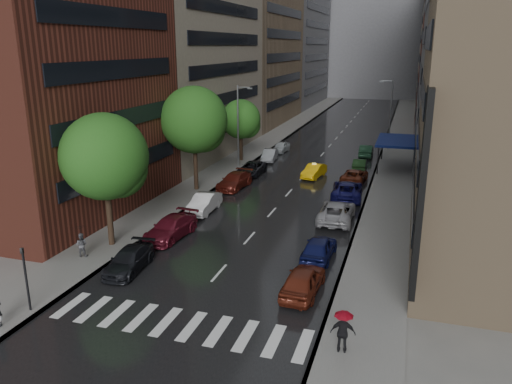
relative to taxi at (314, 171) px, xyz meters
The scene contains 20 objects.
ground 28.35m from the taxi, 92.33° to the right, with size 220.00×220.00×0.00m, color gray.
road 21.72m from the taxi, 93.04° to the left, with size 14.00×140.00×0.01m, color black.
sidewalk_left 23.95m from the taxi, 115.09° to the left, with size 4.00×140.00×0.15m, color gray.
sidewalk_right 23.07m from the taxi, 70.10° to the left, with size 4.00×140.00×0.15m, color gray.
crosswalk 30.34m from the taxi, 91.80° to the right, with size 13.15×2.80×0.01m.
buildings_left 37.73m from the taxi, 117.92° to the left, with size 8.00×108.00×38.00m.
buildings_right 34.68m from the taxi, 63.99° to the left, with size 8.05×109.10×36.00m.
building_far 90.99m from the taxi, 90.73° to the left, with size 40.00×14.00×32.00m, color slate.
tree_near 25.16m from the taxi, 113.42° to the right, with size 5.75×5.75×9.16m.
tree_mid 14.08m from the taxi, 140.05° to the right, with size 6.16×6.16×9.82m.
tree_far 11.78m from the taxi, 152.84° to the left, with size 4.59×4.59×7.32m.
taxi is the anchor object (origin of this frame).
parked_cars_left 10.81m from the taxi, 127.29° to the right, with size 2.57×41.52×1.52m.
parked_cars_right 9.53m from the taxi, 63.52° to the right, with size 3.07×42.02×1.58m.
ped_black_umbrella 26.98m from the taxi, 112.70° to the right, with size 0.96×0.98×2.09m.
ped_red_umbrella 31.28m from the taxi, 76.83° to the right, with size 1.14×0.82×2.01m.
traffic_light 32.78m from the taxi, 105.50° to the right, with size 0.18×0.15×3.45m.
street_lamp_left 9.96m from the taxi, 169.27° to the left, with size 1.74×0.22×9.00m.
street_lamp_right 18.41m from the taxi, 68.50° to the left, with size 1.74×0.22×9.00m.
awning 10.58m from the taxi, 40.47° to the left, with size 4.00×8.00×3.12m.
Camera 1 is at (10.34, -21.73, 13.26)m, focal length 35.00 mm.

